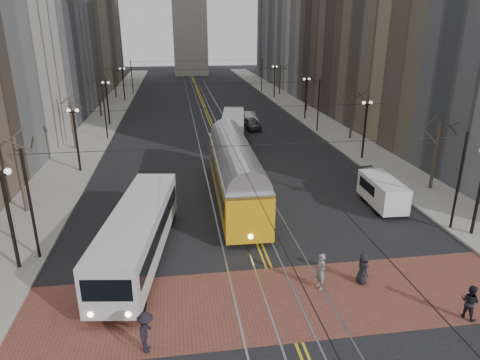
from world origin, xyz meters
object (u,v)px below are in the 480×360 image
object	(u,v)px
rear_bus	(233,128)
pedestrian_b	(320,271)
transit_bus	(139,235)
sedan_silver	(249,118)
sedan_parked	(378,181)
sedan_grey	(252,124)
cargo_van	(382,194)
streetcar	(235,178)
pedestrian_c	(470,302)
pedestrian_d	(146,332)
pedestrian_a	(363,268)

from	to	relation	value
rear_bus	pedestrian_b	world-z (taller)	rear_bus
transit_bus	sedan_silver	xyz separation A→B (m)	(12.44, 35.55, -0.80)
transit_bus	sedan_parked	distance (m)	20.69
transit_bus	sedan_grey	distance (m)	33.92
cargo_van	sedan_parked	world-z (taller)	cargo_van
transit_bus	streetcar	distance (m)	10.38
pedestrian_c	pedestrian_d	bearing A→B (deg)	60.57
streetcar	pedestrian_c	bearing A→B (deg)	-59.80
sedan_grey	pedestrian_c	size ratio (longest dim) A/B	2.55
streetcar	sedan_grey	distance (m)	24.34
streetcar	sedan_parked	size ratio (longest dim) A/B	3.54
cargo_van	pedestrian_d	bearing A→B (deg)	-140.25
sedan_silver	pedestrian_c	bearing A→B (deg)	-88.50
sedan_grey	streetcar	bearing A→B (deg)	-109.32
streetcar	pedestrian_a	world-z (taller)	streetcar
pedestrian_a	pedestrian_c	world-z (taller)	pedestrian_a
pedestrian_b	pedestrian_d	bearing A→B (deg)	-79.74
pedestrian_b	pedestrian_c	size ratio (longest dim) A/B	1.15
rear_bus	sedan_grey	world-z (taller)	rear_bus
sedan_parked	pedestrian_d	size ratio (longest dim) A/B	2.43
sedan_grey	pedestrian_c	bearing A→B (deg)	-91.71
pedestrian_b	transit_bus	bearing A→B (deg)	-125.94
streetcar	sedan_grey	size ratio (longest dim) A/B	3.66
cargo_van	sedan_silver	world-z (taller)	cargo_van
pedestrian_a	pedestrian_b	xyz separation A→B (m)	(-2.34, -0.15, 0.12)
transit_bus	rear_bus	bearing A→B (deg)	79.42
cargo_van	pedestrian_c	size ratio (longest dim) A/B	2.95
cargo_van	pedestrian_b	xyz separation A→B (m)	(-7.85, -9.35, -0.12)
streetcar	pedestrian_d	world-z (taller)	streetcar
cargo_van	pedestrian_d	xyz separation A→B (m)	(-16.34, -12.63, -0.17)
transit_bus	sedan_silver	distance (m)	37.67
transit_bus	sedan_parked	xyz separation A→B (m)	(18.67, 8.88, -0.90)
pedestrian_a	streetcar	bearing A→B (deg)	18.20
sedan_grey	rear_bus	bearing A→B (deg)	-126.90
pedestrian_c	sedan_silver	bearing A→B (deg)	-25.69
rear_bus	cargo_van	size ratio (longest dim) A/B	2.27
sedan_parked	pedestrian_a	xyz separation A→B (m)	(-7.05, -13.07, 0.22)
rear_bus	sedan_grey	bearing A→B (deg)	68.25
sedan_silver	pedestrian_a	bearing A→B (deg)	-93.43
pedestrian_a	rear_bus	bearing A→B (deg)	0.97
cargo_van	pedestrian_b	world-z (taller)	cargo_van
pedestrian_a	pedestrian_b	size ratio (longest dim) A/B	0.87
pedestrian_a	sedan_parked	bearing A→B (deg)	-32.42
pedestrian_c	pedestrian_b	bearing A→B (deg)	31.86
streetcar	pedestrian_b	size ratio (longest dim) A/B	8.10
pedestrian_b	pedestrian_c	world-z (taller)	pedestrian_b
sedan_silver	transit_bus	bearing A→B (deg)	-111.53
streetcar	pedestrian_a	distance (m)	13.20
rear_bus	pedestrian_d	world-z (taller)	rear_bus
transit_bus	rear_bus	distance (m)	27.78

